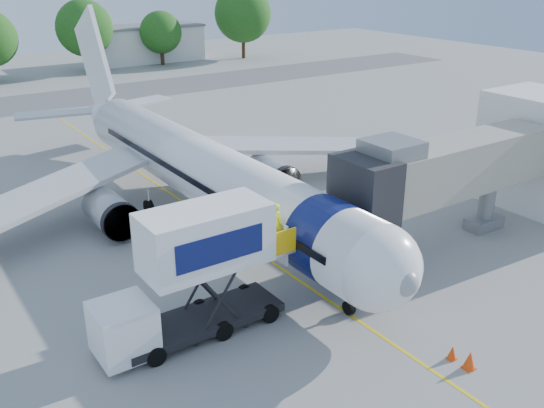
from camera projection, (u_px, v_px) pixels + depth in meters
ground at (236, 238)px, 33.94m from camera, size 160.00×160.00×0.00m
guidance_line at (236, 238)px, 33.93m from camera, size 0.15×70.00×0.01m
taxiway_strip at (36, 102)px, 66.02m from camera, size 120.00×10.00×0.01m
aircraft at (199, 169)px, 35.98m from camera, size 34.17×37.73×11.35m
jet_bridge at (438, 172)px, 31.15m from camera, size 13.90×3.20×6.60m
catering_hiloader at (192, 275)px, 24.26m from camera, size 8.53×2.44×5.50m
ground_tug at (538, 347)px, 23.09m from camera, size 4.02×2.69×1.47m
safety_cone_a at (470, 360)px, 22.99m from camera, size 0.48×0.48×0.77m
safety_cone_b at (452, 353)px, 23.58m from camera, size 0.38×0.38×0.60m
outbuilding_right at (147, 43)px, 91.84m from camera, size 16.40×7.40×5.30m
tree_e at (84, 28)px, 81.70m from camera, size 7.58×7.58×9.66m
tree_f at (161, 32)px, 87.60m from camera, size 6.04×6.04×7.70m
tree_g at (243, 14)px, 92.89m from camera, size 8.71×8.71×11.10m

